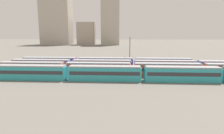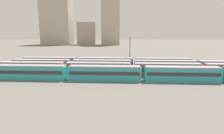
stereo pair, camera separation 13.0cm
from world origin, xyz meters
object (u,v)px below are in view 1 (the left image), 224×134
Objects in this scene: train_track_1 at (203,70)px; catenary_pole_1 at (130,51)px; train_track_2 at (165,66)px; train_track_3 at (106,63)px; train_track_0 at (143,73)px.

catenary_pole_1 is (-19.22, 13.14, 3.92)m from train_track_1.
train_track_1 and train_track_2 have the same top height.
train_track_1 is at bearing -29.86° from train_track_2.
catenary_pole_1 reaches higher than train_track_2.
catenary_pole_1 is (8.06, 2.74, 3.92)m from train_track_3.
train_track_0 is 0.80× the size of train_track_2.
train_track_3 is at bearing 164.07° from train_track_2.
train_track_3 is 5.29× the size of catenary_pole_1.
train_track_2 is at bearing -15.93° from train_track_3.
train_track_1 is 1.20× the size of train_track_2.
train_track_2 is (-9.06, 5.20, 0.00)m from train_track_1.
train_track_2 is 8.88× the size of catenary_pole_1.
train_track_0 is 17.38m from train_track_1.
train_track_1 and train_track_3 have the same top height.
train_track_2 is at bearing 54.10° from train_track_0.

